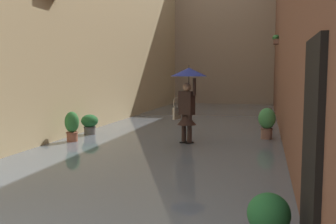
# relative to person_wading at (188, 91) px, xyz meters

# --- Properties ---
(ground_plane) EXTENTS (60.00, 60.00, 0.00)m
(ground_plane) POSITION_rel_person_wading_xyz_m (0.54, -2.88, -1.41)
(ground_plane) COLOR gray
(flood_water) EXTENTS (6.67, 26.55, 0.07)m
(flood_water) POSITION_rel_person_wading_xyz_m (0.54, -2.88, -1.38)
(flood_water) COLOR slate
(flood_water) RESTS_ON ground_plane
(building_facade_right) EXTENTS (2.04, 24.55, 8.13)m
(building_facade_right) POSITION_rel_person_wading_xyz_m (4.38, -2.88, 2.65)
(building_facade_right) COLOR tan
(building_facade_right) RESTS_ON ground_plane
(building_facade_far) EXTENTS (9.47, 1.80, 8.45)m
(building_facade_far) POSITION_rel_person_wading_xyz_m (0.54, -14.05, 2.81)
(building_facade_far) COLOR gray
(building_facade_far) RESTS_ON ground_plane
(person_wading) EXTENTS (0.93, 0.93, 2.09)m
(person_wading) POSITION_rel_person_wading_xyz_m (0.00, 0.00, 0.00)
(person_wading) COLOR black
(person_wading) RESTS_ON ground_plane
(potted_plant_mid_right) EXTENTS (0.50, 0.50, 0.66)m
(potted_plant_mid_right) POSITION_rel_person_wading_xyz_m (3.11, -0.69, -1.03)
(potted_plant_mid_right) COLOR #66605B
(potted_plant_mid_right) RESTS_ON ground_plane
(potted_plant_near_left) EXTENTS (0.47, 0.47, 0.93)m
(potted_plant_near_left) POSITION_rel_person_wading_xyz_m (-2.00, -1.20, -0.88)
(potted_plant_near_left) COLOR brown
(potted_plant_near_left) RESTS_ON ground_plane
(potted_plant_near_right) EXTENTS (0.38, 0.38, 0.87)m
(potted_plant_near_right) POSITION_rel_person_wading_xyz_m (3.04, 0.51, -0.94)
(potted_plant_near_right) COLOR #9E563D
(potted_plant_near_right) RESTS_ON ground_plane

